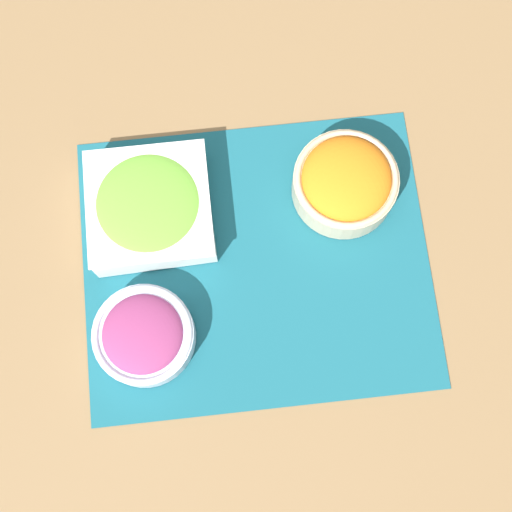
{
  "coord_description": "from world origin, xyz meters",
  "views": [
    {
      "loc": [
        -0.03,
        -0.24,
        0.98
      ],
      "look_at": [
        0.0,
        0.0,
        0.03
      ],
      "focal_mm": 50.0,
      "sensor_mm": 36.0,
      "label": 1
    }
  ],
  "objects": [
    {
      "name": "lettuce_bowl",
      "position": [
        -0.14,
        0.09,
        0.03
      ],
      "size": [
        0.17,
        0.17,
        0.06
      ],
      "color": "white",
      "rests_on": "placemat"
    },
    {
      "name": "carrot_bowl",
      "position": [
        0.14,
        0.09,
        0.04
      ],
      "size": [
        0.15,
        0.15,
        0.07
      ],
      "color": "#C6B28E",
      "rests_on": "placemat"
    },
    {
      "name": "placemat",
      "position": [
        0.0,
        0.0,
        0.0
      ],
      "size": [
        0.49,
        0.41,
        0.0
      ],
      "color": "#195B6B",
      "rests_on": "ground_plane"
    },
    {
      "name": "ground_plane",
      "position": [
        0.0,
        0.0,
        0.0
      ],
      "size": [
        3.0,
        3.0,
        0.0
      ],
      "primitive_type": "plane",
      "color": "olive"
    },
    {
      "name": "onion_bowl",
      "position": [
        -0.16,
        -0.09,
        0.03
      ],
      "size": [
        0.14,
        0.14,
        0.05
      ],
      "color": "silver",
      "rests_on": "placemat"
    }
  ]
}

